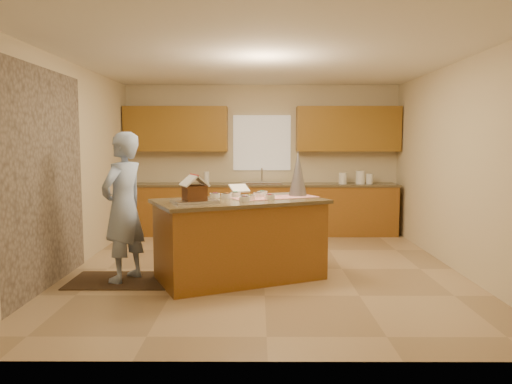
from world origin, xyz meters
TOP-DOWN VIEW (x-y plane):
  - floor at (0.00, 0.00)m, footprint 5.50×5.50m
  - ceiling at (0.00, 0.00)m, footprint 5.50×5.50m
  - wall_back at (0.00, 2.75)m, footprint 5.50×5.50m
  - wall_front at (0.00, -2.75)m, footprint 5.50×5.50m
  - wall_left at (-2.50, 0.00)m, footprint 5.50×5.50m
  - wall_right at (2.50, 0.00)m, footprint 5.50×5.50m
  - stone_accent at (-2.48, -0.80)m, footprint 0.00×2.50m
  - window_curtain at (0.00, 2.72)m, footprint 1.05×0.03m
  - back_counter_base at (0.00, 2.45)m, footprint 4.80×0.60m
  - back_counter_top at (0.00, 2.45)m, footprint 4.85×0.63m
  - upper_cabinet_left at (-1.55, 2.57)m, footprint 1.85×0.35m
  - upper_cabinet_right at (1.55, 2.57)m, footprint 1.85×0.35m
  - sink at (0.00, 2.45)m, footprint 0.70×0.45m
  - faucet at (0.00, 2.63)m, footprint 0.03×0.03m
  - island_base at (-0.29, -0.46)m, footprint 2.13×1.66m
  - island_top at (-0.29, -0.46)m, footprint 2.25×1.77m
  - table_runner at (0.14, -0.27)m, footprint 1.12×0.79m
  - baking_tray at (-0.80, -0.75)m, footprint 0.59×0.53m
  - cookbook at (-0.32, -0.03)m, footprint 0.29×0.26m
  - tinsel_tree at (0.44, -0.07)m, footprint 0.31×0.31m
  - rug at (-1.72, -0.57)m, footprint 1.20×0.79m
  - boy at (-1.67, -0.57)m, footprint 0.66×0.77m
  - canister_a at (1.45, 2.45)m, footprint 0.14×0.14m
  - canister_b at (1.77, 2.45)m, footprint 0.16×0.16m
  - canister_c at (1.93, 2.45)m, footprint 0.13×0.13m
  - paper_towel at (-1.00, 2.45)m, footprint 0.10×0.10m
  - gingerbread_house at (-0.80, -0.75)m, footprint 0.39×0.39m
  - candy_bowls at (-0.23, -0.33)m, footprint 0.81×0.75m

SIDE VIEW (x-z plane):
  - floor at x=0.00m, z-range 0.00..0.00m
  - rug at x=-1.72m, z-range 0.00..0.01m
  - back_counter_base at x=0.00m, z-range 0.00..0.88m
  - island_base at x=-0.29m, z-range 0.00..0.93m
  - sink at x=0.00m, z-range 0.83..0.95m
  - boy at x=-1.67m, z-range 0.01..1.79m
  - back_counter_top at x=0.00m, z-range 0.88..0.92m
  - island_top at x=-0.29m, z-range 0.93..0.98m
  - table_runner at x=0.14m, z-range 0.98..0.98m
  - baking_tray at x=-0.80m, z-range 0.98..1.00m
  - candy_bowls at x=-0.23m, z-range 0.98..1.03m
  - canister_c at x=1.93m, z-range 0.92..1.10m
  - canister_a at x=1.45m, z-range 0.92..1.12m
  - paper_towel at x=-1.00m, z-range 0.92..1.14m
  - canister_b at x=1.77m, z-range 0.92..1.15m
  - faucet at x=0.00m, z-range 0.92..1.20m
  - cookbook at x=-0.32m, z-range 1.02..1.12m
  - gingerbread_house at x=-0.80m, z-range 0.96..1.26m
  - stone_accent at x=-2.48m, z-range 0.00..2.50m
  - tinsel_tree at x=0.44m, z-range 0.98..1.56m
  - wall_back at x=0.00m, z-range 1.35..1.35m
  - wall_front at x=0.00m, z-range 1.35..1.35m
  - wall_left at x=-2.50m, z-range 1.35..1.35m
  - wall_right at x=2.50m, z-range 1.35..1.35m
  - window_curtain at x=0.00m, z-range 1.15..2.15m
  - upper_cabinet_left at x=-1.55m, z-range 1.50..2.30m
  - upper_cabinet_right at x=1.55m, z-range 1.50..2.30m
  - ceiling at x=0.00m, z-range 2.70..2.70m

